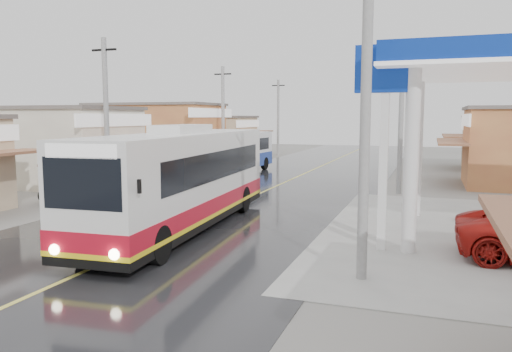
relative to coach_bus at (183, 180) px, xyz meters
The scene contains 11 objects.
ground 4.02m from the coach_bus, 92.23° to the right, with size 120.00×120.00×0.00m, color slate.
road 11.57m from the coach_bus, 90.70° to the left, with size 12.00×90.00×0.02m, color black.
centre_line 11.56m from the coach_bus, 90.70° to the left, with size 0.15×90.00×0.01m, color #D8CC4C.
shopfronts_left 19.59m from the coach_bus, 132.34° to the left, with size 11.00×44.00×5.20m, color tan, non-canonical shape.
utility_poles_left 14.44m from the coach_bus, 119.89° to the left, with size 1.60×50.00×8.00m, color gray, non-canonical shape.
utility_poles_right 13.45m from the coach_bus, 59.01° to the left, with size 1.60×36.00×8.00m, color gray, non-canonical shape.
coach_bus is the anchor object (origin of this frame).
second_bus 18.19m from the coach_bus, 105.81° to the left, with size 2.88×8.91×2.92m.
cyclist 7.01m from the coach_bus, 127.58° to the left, with size 0.79×2.03×2.15m.
tricycle_near 8.83m from the coach_bus, 156.66° to the left, with size 2.17×2.76×1.86m.
tyre_stack 7.45m from the coach_bus, 145.06° to the left, with size 0.80×0.80×0.41m.
Camera 1 is at (8.53, -12.41, 4.09)m, focal length 35.00 mm.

